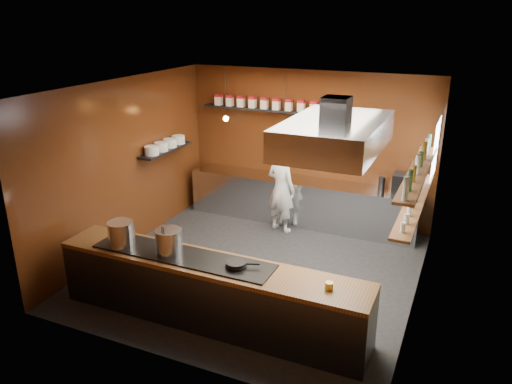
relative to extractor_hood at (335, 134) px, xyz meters
The scene contains 26 objects.
floor 2.85m from the extractor_hood, 162.90° to the left, with size 5.00×5.00×0.00m, color black.
back_wall 3.33m from the extractor_hood, 114.15° to the left, with size 5.00×5.00×0.00m, color #3D1D0B.
left_wall 3.95m from the extractor_hood, behind, with size 5.00×5.00×0.00m, color #3D1D0B.
right_wall 1.62m from the extractor_hood, 18.43° to the left, with size 5.00×5.00×0.00m, color #474228.
ceiling 1.45m from the extractor_hood, 162.90° to the left, with size 5.00×5.00×0.00m, color silver.
window_pane 2.47m from the extractor_hood, 61.29° to the left, with size 1.00×1.00×0.00m, color white.
prep_counter 3.54m from the extractor_hood, 116.83° to the left, with size 4.60×0.65×0.90m, color silver.
pass_counter 2.70m from the extractor_hood, 137.38° to the right, with size 4.40×0.72×0.94m.
tin_shelf 3.54m from the extractor_hood, 128.56° to the left, with size 2.60×0.26×0.04m, color black.
plate_shelf 4.02m from the extractor_hood, 158.96° to the left, with size 0.30×1.40×0.04m, color black.
bottle_shelf_upper 1.38m from the extractor_hood, 33.94° to the left, with size 0.26×2.80×0.04m, color brown.
bottle_shelf_lower 1.64m from the extractor_hood, 33.94° to the left, with size 0.26×2.80×0.04m, color brown.
extractor_hood is the anchor object (origin of this frame).
pendant_left 3.44m from the extractor_hood, 142.13° to the left, with size 0.10×0.10×0.95m.
pendant_right 2.60m from the extractor_hood, 125.54° to the left, with size 0.10×0.10×0.95m.
storage_tins 3.44m from the extractor_hood, 126.60° to the left, with size 2.43×0.13×0.22m.
plate_stacks 3.99m from the extractor_hood, 158.96° to the left, with size 0.26×1.16×0.16m.
bottles 1.33m from the extractor_hood, 33.94° to the left, with size 0.06×2.66×0.24m.
wine_glasses 1.59m from the extractor_hood, 33.94° to the left, with size 0.07×2.37×0.13m.
stockpot_large 3.24m from the extractor_hood, 153.87° to the right, with size 0.36×0.36×0.35m, color silver.
stockpot_small 2.64m from the extractor_hood, 147.02° to the right, with size 0.37×0.37×0.34m, color silver.
utensil_crock 2.75m from the extractor_hood, 146.36° to the right, with size 0.13×0.13×0.17m, color silver.
frying_pan 2.14m from the extractor_hood, 126.12° to the right, with size 0.44×0.28×0.07m.
butter_jar 2.00m from the extractor_hood, 73.79° to the right, with size 0.10×0.10×0.09m, color yellow.
espresso_machine 2.99m from the extractor_hood, 75.50° to the left, with size 0.39×0.37×0.39m, color black.
chef 3.07m from the extractor_hood, 126.50° to the left, with size 0.61×0.40×1.68m, color silver.
Camera 1 is at (2.96, -6.72, 4.03)m, focal length 35.00 mm.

